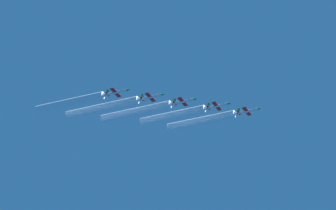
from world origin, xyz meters
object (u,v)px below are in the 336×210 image
at_px(jet_second_echelon, 219,106).
at_px(jet_third_echelon, 184,101).
at_px(jet_fifth_echelon, 117,92).
at_px(jet_lead, 249,111).
at_px(jet_fourth_echelon, 152,97).

relative_size(jet_second_echelon, jet_third_echelon, 1.00).
xyz_separation_m(jet_third_echelon, jet_fifth_echelon, (21.10, -19.18, -2.71)).
bearing_deg(jet_fifth_echelon, jet_lead, 138.65).
bearing_deg(jet_fourth_echelon, jet_lead, 139.32).
xyz_separation_m(jet_second_echelon, jet_fourth_echelon, (21.28, -19.48, -2.71)).
bearing_deg(jet_third_echelon, jet_fifth_echelon, -42.28).
xyz_separation_m(jet_second_echelon, jet_third_echelon, (10.70, -10.24, -1.26)).
distance_m(jet_second_echelon, jet_fourth_echelon, 28.97).
bearing_deg(jet_lead, jet_third_echelon, -40.44).
relative_size(jet_third_echelon, jet_fifth_echelon, 1.00).
height_order(jet_second_echelon, jet_third_echelon, jet_second_echelon).
height_order(jet_lead, jet_second_echelon, jet_lead).
distance_m(jet_second_echelon, jet_fifth_echelon, 43.50).
xyz_separation_m(jet_lead, jet_fifth_echelon, (43.18, -38.00, -5.53)).
bearing_deg(jet_lead, jet_second_echelon, -37.02).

